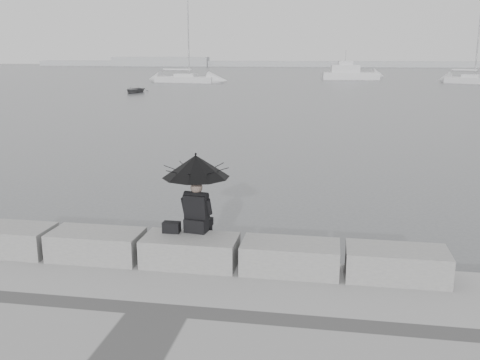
% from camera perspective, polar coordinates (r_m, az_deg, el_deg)
% --- Properties ---
extents(ground, '(360.00, 360.00, 0.00)m').
position_cam_1_polar(ground, '(9.90, -4.54, -10.69)').
color(ground, '#4B4E51').
rests_on(ground, ground).
extents(stone_block_far_left, '(1.60, 0.80, 0.50)m').
position_cam_1_polar(stone_block_far_left, '(10.58, -23.50, -5.84)').
color(stone_block_far_left, slate).
rests_on(stone_block_far_left, promenade).
extents(stone_block_left, '(1.60, 0.80, 0.50)m').
position_cam_1_polar(stone_block_left, '(9.78, -15.05, -6.72)').
color(stone_block_left, slate).
rests_on(stone_block_left, promenade).
extents(stone_block_centre, '(1.60, 0.80, 0.50)m').
position_cam_1_polar(stone_block_centre, '(9.22, -5.31, -7.55)').
color(stone_block_centre, slate).
rests_on(stone_block_centre, promenade).
extents(stone_block_right, '(1.60, 0.80, 0.50)m').
position_cam_1_polar(stone_block_right, '(8.95, 5.38, -8.21)').
color(stone_block_right, slate).
rests_on(stone_block_right, promenade).
extents(stone_block_far_right, '(1.60, 0.80, 0.50)m').
position_cam_1_polar(stone_block_far_right, '(9.00, 16.35, -8.59)').
color(stone_block_far_right, slate).
rests_on(stone_block_far_right, promenade).
extents(seated_person, '(1.17, 1.17, 1.39)m').
position_cam_1_polar(seated_person, '(9.15, -4.73, 0.52)').
color(seated_person, black).
rests_on(seated_person, stone_block_centre).
extents(bag, '(0.30, 0.17, 0.19)m').
position_cam_1_polar(bag, '(9.36, -7.32, -5.02)').
color(bag, black).
rests_on(bag, stone_block_centre).
extents(distant_landmass, '(180.00, 8.00, 2.80)m').
position_cam_1_polar(distant_landmass, '(163.63, 6.20, 12.24)').
color(distant_landmass, '#9EA1A4').
rests_on(distant_landmass, ground).
extents(sailboat_left, '(8.90, 3.82, 12.90)m').
position_cam_1_polar(sailboat_left, '(76.16, -5.80, 10.70)').
color(sailboat_left, '#B8B8BB').
rests_on(sailboat_left, ground).
extents(sailboat_right, '(6.82, 5.33, 12.90)m').
position_cam_1_polar(sailboat_right, '(79.86, 23.43, 9.83)').
color(sailboat_right, '#B8B8BB').
rests_on(sailboat_right, ground).
extents(motor_cruiser, '(8.87, 3.80, 4.50)m').
position_cam_1_polar(motor_cruiser, '(86.00, 11.71, 11.05)').
color(motor_cruiser, '#B8B8BB').
rests_on(motor_cruiser, ground).
extents(dinghy, '(3.48, 1.70, 0.57)m').
position_cam_1_polar(dinghy, '(57.06, -11.19, 9.40)').
color(dinghy, slate).
rests_on(dinghy, ground).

